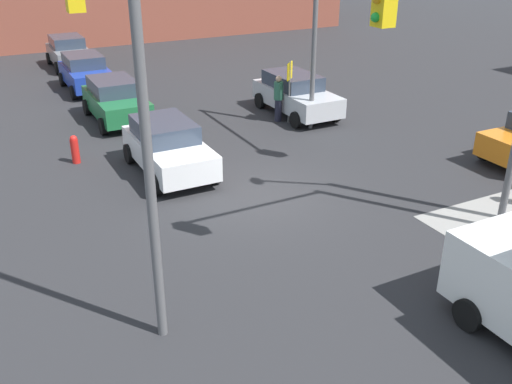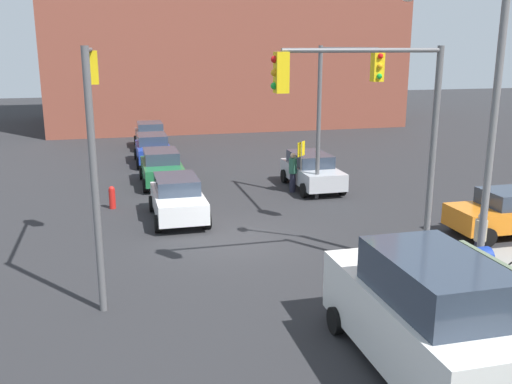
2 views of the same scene
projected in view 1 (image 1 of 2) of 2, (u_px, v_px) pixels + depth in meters
The scene contains 13 objects.
ground_plane at pixel (261, 196), 16.35m from camera, with size 120.00×120.00×0.00m, color #28282B.
traffic_signal_nw_corner at pixel (353, 8), 18.12m from camera, with size 5.67×0.36×6.50m.
traffic_signal_se_corner at pixel (112, 73), 10.40m from camera, with size 4.92×0.36×6.50m.
traffic_signal_ne_corner at pixel (478, 55), 11.92m from camera, with size 0.36×4.73×6.50m.
warning_sign_two_way at pixel (289, 82), 21.68m from camera, with size 0.48×0.48×2.40m.
fire_hydrant at pixel (75, 149), 18.42m from camera, with size 0.26×0.26×0.94m.
hatchback_white at pixel (168, 147), 17.60m from camera, with size 4.06×2.02×1.62m.
coupe_gray at pixel (69, 52), 30.77m from camera, with size 3.86×2.02×1.62m.
hatchback_green at pixel (116, 100), 22.29m from camera, with size 4.02×2.02×1.62m.
hatchback_blue at pixel (86, 72), 26.49m from camera, with size 3.98×2.02×1.62m.
sedan_silver at pixel (296, 94), 23.08m from camera, with size 4.35×2.02×1.62m.
pedestrian_walking_north at pixel (278, 98), 22.19m from camera, with size 0.36×0.36×1.81m.
bicycle_at_crosswalk at pixel (312, 99), 24.17m from camera, with size 1.75×0.05×0.97m.
Camera 1 is at (13.04, -6.91, 7.06)m, focal length 40.00 mm.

